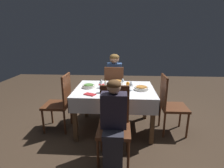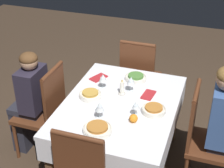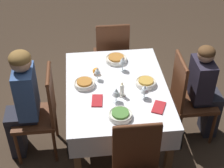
{
  "view_description": "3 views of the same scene",
  "coord_description": "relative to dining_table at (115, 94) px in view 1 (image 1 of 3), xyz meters",
  "views": [
    {
      "loc": [
        0.12,
        -2.7,
        1.57
      ],
      "look_at": [
        -0.04,
        0.03,
        0.79
      ],
      "focal_mm": 28.0,
      "sensor_mm": 36.0,
      "label": 1
    },
    {
      "loc": [
        2.34,
        0.72,
        2.35
      ],
      "look_at": [
        -0.01,
        -0.08,
        0.9
      ],
      "focal_mm": 55.0,
      "sensor_mm": 36.0,
      "label": 2
    },
    {
      "loc": [
        -2.54,
        0.32,
        2.7
      ],
      "look_at": [
        -0.09,
        0.05,
        0.82
      ],
      "focal_mm": 55.0,
      "sensor_mm": 36.0,
      "label": 3
    }
  ],
  "objects": [
    {
      "name": "orange_fruit",
      "position": [
        0.22,
        0.18,
        0.12
      ],
      "size": [
        0.07,
        0.07,
        0.07
      ],
      "primitive_type": "sphere",
      "color": "orange",
      "rests_on": "dining_table"
    },
    {
      "name": "chair_east",
      "position": [
        0.89,
        -0.05,
        -0.11
      ],
      "size": [
        0.41,
        0.41,
        0.96
      ],
      "rotation": [
        0.0,
        0.0,
        1.57
      ],
      "color": "#562D19",
      "rests_on": "ground_plane"
    },
    {
      "name": "person_adult_denim",
      "position": [
        -0.04,
        0.88,
        0.04
      ],
      "size": [
        0.3,
        0.34,
        1.19
      ],
      "rotation": [
        0.0,
        0.0,
        3.14
      ],
      "color": "#282833",
      "rests_on": "ground_plane"
    },
    {
      "name": "bowl_east",
      "position": [
        0.43,
        -0.05,
        0.12
      ],
      "size": [
        0.22,
        0.22,
        0.06
      ],
      "color": "silver",
      "rests_on": "dining_table"
    },
    {
      "name": "ground_plane",
      "position": [
        0.0,
        0.0,
        -0.63
      ],
      "size": [
        8.0,
        8.0,
        0.0
      ],
      "primitive_type": "plane",
      "color": "#3D2D21"
    },
    {
      "name": "candle_centerpiece",
      "position": [
        -0.14,
        -0.03,
        0.15
      ],
      "size": [
        0.07,
        0.07,
        0.15
      ],
      "color": "beige",
      "rests_on": "dining_table"
    },
    {
      "name": "wine_glass_north",
      "position": [
        0.13,
        0.17,
        0.19
      ],
      "size": [
        0.07,
        0.07,
        0.13
      ],
      "color": "white",
      "rests_on": "dining_table"
    },
    {
      "name": "wine_glass_south",
      "position": [
        -0.19,
        -0.23,
        0.19
      ],
      "size": [
        0.08,
        0.08,
        0.14
      ],
      "color": "white",
      "rests_on": "dining_table"
    },
    {
      "name": "wine_glass_east",
      "position": [
        0.26,
        -0.09,
        0.2
      ],
      "size": [
        0.07,
        0.07,
        0.15
      ],
      "color": "white",
      "rests_on": "dining_table"
    },
    {
      "name": "napkin_spare_side",
      "position": [
        -0.35,
        -0.33,
        0.1
      ],
      "size": [
        0.19,
        0.16,
        0.01
      ],
      "rotation": [
        0.0,
        0.0,
        -0.44
      ],
      "color": "#AD2328",
      "rests_on": "dining_table"
    },
    {
      "name": "wine_glass_west",
      "position": [
        -0.22,
        0.03,
        0.19
      ],
      "size": [
        0.08,
        0.08,
        0.15
      ],
      "color": "white",
      "rests_on": "dining_table"
    },
    {
      "name": "person_child_dark",
      "position": [
        0.03,
        -0.89,
        -0.04
      ],
      "size": [
        0.3,
        0.33,
        1.09
      ],
      "color": "#282833",
      "rests_on": "ground_plane"
    },
    {
      "name": "chair_north",
      "position": [
        -0.04,
        0.73,
        -0.11
      ],
      "size": [
        0.41,
        0.41,
        0.96
      ],
      "rotation": [
        0.0,
        0.0,
        3.14
      ],
      "color": "#562D19",
      "rests_on": "ground_plane"
    },
    {
      "name": "chair_west",
      "position": [
        -0.89,
        -0.06,
        -0.11
      ],
      "size": [
        0.41,
        0.41,
        0.96
      ],
      "rotation": [
        0.0,
        0.0,
        -1.57
      ],
      "color": "#562D19",
      "rests_on": "ground_plane"
    },
    {
      "name": "bowl_south",
      "position": [
        -0.01,
        -0.28,
        0.12
      ],
      "size": [
        0.2,
        0.2,
        0.06
      ],
      "color": "silver",
      "rests_on": "dining_table"
    },
    {
      "name": "napkin_red_folded",
      "position": [
        -0.2,
        0.2,
        0.1
      ],
      "size": [
        0.17,
        0.11,
        0.01
      ],
      "rotation": [
        0.0,
        0.0,
        -0.11
      ],
      "color": "#AD2328",
      "rests_on": "dining_table"
    },
    {
      "name": "chair_south",
      "position": [
        0.03,
        -0.73,
        -0.11
      ],
      "size": [
        0.41,
        0.41,
        0.96
      ],
      "color": "#562D19",
      "rests_on": "ground_plane"
    },
    {
      "name": "bowl_west",
      "position": [
        -0.43,
        0.02,
        0.12
      ],
      "size": [
        0.2,
        0.2,
        0.06
      ],
      "color": "silver",
      "rests_on": "dining_table"
    },
    {
      "name": "dining_table",
      "position": [
        0.0,
        0.0,
        0.0
      ],
      "size": [
        1.27,
        0.95,
        0.72
      ],
      "color": "silver",
      "rests_on": "ground_plane"
    },
    {
      "name": "bowl_north",
      "position": [
        0.04,
        0.3,
        0.12
      ],
      "size": [
        0.2,
        0.2,
        0.06
      ],
      "color": "silver",
      "rests_on": "dining_table"
    }
  ]
}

